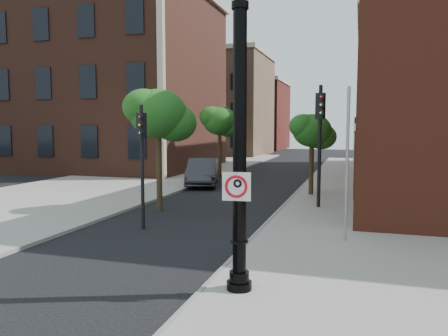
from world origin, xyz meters
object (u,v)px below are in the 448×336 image
(parked_car, at_px, (203,172))
(traffic_signal_right, at_px, (320,126))
(lamppost, at_px, (240,156))
(traffic_signal_left, at_px, (142,146))
(no_parking_sign, at_px, (237,186))

(parked_car, bearing_deg, traffic_signal_right, -54.13)
(lamppost, xyz_separation_m, parked_car, (-6.61, 15.85, -2.12))
(lamppost, relative_size, traffic_signal_left, 1.49)
(lamppost, distance_m, no_parking_sign, 0.62)
(no_parking_sign, bearing_deg, traffic_signal_right, 78.83)
(lamppost, relative_size, no_parking_sign, 10.81)
(traffic_signal_left, bearing_deg, no_parking_sign, -23.99)
(parked_car, bearing_deg, lamppost, -83.36)
(traffic_signal_left, bearing_deg, parked_car, 121.58)
(lamppost, distance_m, traffic_signal_right, 10.12)
(lamppost, xyz_separation_m, no_parking_sign, (-0.02, -0.16, -0.60))
(traffic_signal_left, bearing_deg, traffic_signal_right, 66.56)
(lamppost, xyz_separation_m, traffic_signal_right, (0.74, 10.08, 0.61))
(no_parking_sign, height_order, parked_car, no_parking_sign)
(parked_car, distance_m, traffic_signal_left, 11.49)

